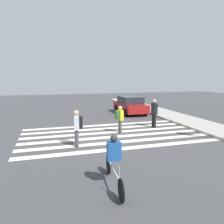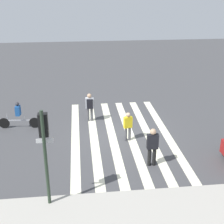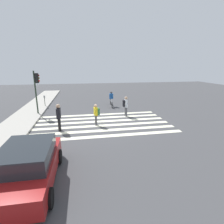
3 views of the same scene
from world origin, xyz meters
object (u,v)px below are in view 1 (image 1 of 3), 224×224
(pedestrian_adult_tall_backpack, at_px, (154,111))
(cyclist_far_lane, at_px, (114,158))
(pedestrian_adult_blue_shirt, at_px, (120,117))
(car_parked_silver_sedan, at_px, (130,105))
(pedestrian_child_with_backpack, at_px, (77,125))

(pedestrian_adult_tall_backpack, bearing_deg, cyclist_far_lane, -33.10)
(pedestrian_adult_blue_shirt, distance_m, cyclist_far_lane, 6.28)
(pedestrian_adult_tall_backpack, distance_m, pedestrian_adult_blue_shirt, 2.66)
(pedestrian_adult_tall_backpack, distance_m, car_parked_silver_sedan, 5.52)
(pedestrian_child_with_backpack, bearing_deg, pedestrian_adult_tall_backpack, -60.77)
(pedestrian_adult_tall_backpack, distance_m, pedestrian_child_with_backpack, 5.83)
(cyclist_far_lane, distance_m, car_parked_silver_sedan, 13.17)
(cyclist_far_lane, relative_size, car_parked_silver_sedan, 0.56)
(pedestrian_adult_blue_shirt, distance_m, car_parked_silver_sedan, 6.90)
(pedestrian_adult_tall_backpack, xyz_separation_m, cyclist_far_lane, (6.60, -4.71, -0.17))
(pedestrian_adult_blue_shirt, bearing_deg, pedestrian_child_with_backpack, -67.10)
(pedestrian_adult_tall_backpack, bearing_deg, car_parked_silver_sedan, 177.19)
(pedestrian_adult_tall_backpack, relative_size, pedestrian_child_with_backpack, 1.06)
(pedestrian_adult_tall_backpack, height_order, pedestrian_adult_blue_shirt, pedestrian_adult_tall_backpack)
(pedestrian_child_with_backpack, bearing_deg, car_parked_silver_sedan, -32.24)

